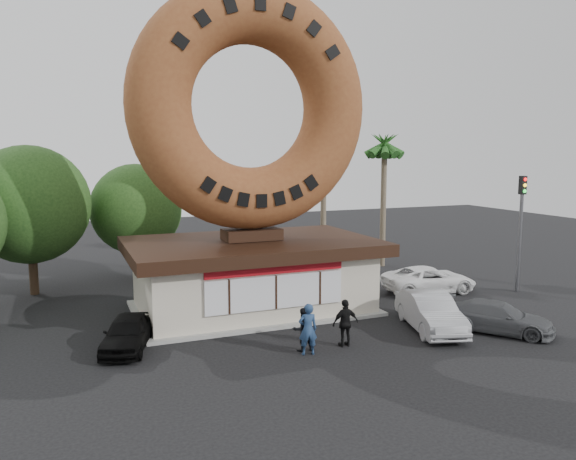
% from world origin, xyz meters
% --- Properties ---
extents(ground, '(90.00, 90.00, 0.00)m').
position_xyz_m(ground, '(0.00, 0.00, 0.00)').
color(ground, black).
rests_on(ground, ground).
extents(donut_shop, '(11.20, 7.20, 3.80)m').
position_xyz_m(donut_shop, '(0.00, 5.98, 1.77)').
color(donut_shop, beige).
rests_on(donut_shop, ground).
extents(giant_donut, '(10.93, 2.79, 10.93)m').
position_xyz_m(giant_donut, '(0.00, 6.00, 9.26)').
color(giant_donut, brown).
rests_on(giant_donut, donut_shop).
extents(tree_west, '(6.00, 6.00, 7.65)m').
position_xyz_m(tree_west, '(-9.50, 13.00, 4.64)').
color(tree_west, '#473321').
rests_on(tree_west, ground).
extents(tree_mid, '(5.20, 5.20, 6.63)m').
position_xyz_m(tree_mid, '(-4.00, 15.00, 4.02)').
color(tree_mid, '#473321').
rests_on(tree_mid, ground).
extents(palm_near, '(2.60, 2.60, 9.75)m').
position_xyz_m(palm_near, '(7.50, 14.00, 8.41)').
color(palm_near, '#726651').
rests_on(palm_near, ground).
extents(palm_far, '(2.60, 2.60, 8.75)m').
position_xyz_m(palm_far, '(11.00, 12.50, 7.48)').
color(palm_far, '#726651').
rests_on(palm_far, ground).
extents(street_lamp, '(2.11, 0.20, 8.00)m').
position_xyz_m(street_lamp, '(-1.86, 16.00, 4.48)').
color(street_lamp, '#59595E').
rests_on(street_lamp, ground).
extents(traffic_signal, '(0.30, 0.38, 6.07)m').
position_xyz_m(traffic_signal, '(14.00, 3.99, 3.87)').
color(traffic_signal, '#59595E').
rests_on(traffic_signal, ground).
extents(person_left, '(0.76, 0.56, 1.89)m').
position_xyz_m(person_left, '(-0.01, -0.32, 0.95)').
color(person_left, navy).
rests_on(person_left, ground).
extents(person_center, '(0.79, 0.62, 1.62)m').
position_xyz_m(person_center, '(-0.02, 0.12, 0.81)').
color(person_center, black).
rests_on(person_center, ground).
extents(person_right, '(1.06, 0.45, 1.81)m').
position_xyz_m(person_right, '(1.66, -0.05, 0.90)').
color(person_right, black).
rests_on(person_right, ground).
extents(car_black, '(2.60, 4.03, 1.28)m').
position_xyz_m(car_black, '(-6.00, 2.70, 0.64)').
color(car_black, black).
rests_on(car_black, ground).
extents(car_silver, '(2.82, 4.90, 1.53)m').
position_xyz_m(car_silver, '(5.82, 0.37, 0.76)').
color(car_silver, '#9B9CA0').
rests_on(car_silver, ground).
extents(car_grey, '(4.08, 4.42, 1.25)m').
position_xyz_m(car_grey, '(8.20, -0.92, 0.62)').
color(car_grey, '#55575A').
rests_on(car_grey, ground).
extents(car_white, '(5.13, 2.87, 1.36)m').
position_xyz_m(car_white, '(9.63, 5.64, 0.68)').
color(car_white, white).
rests_on(car_white, ground).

